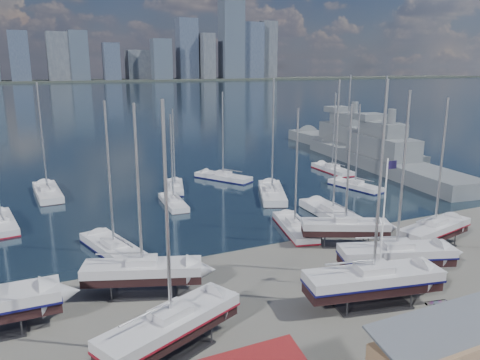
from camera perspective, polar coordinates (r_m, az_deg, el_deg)
ground at (r=41.36m, az=10.47°, el=-12.37°), size 1400.00×1400.00×0.00m
water at (r=341.09m, az=-21.81°, el=9.67°), size 1400.00×600.00×0.40m
far_shore at (r=600.53m, az=-23.58°, el=10.95°), size 1400.00×80.00×2.20m
skyline at (r=594.19m, az=-24.69°, el=14.51°), size 639.14×43.80×107.69m
sailboat_cradle_1 at (r=31.25m, az=-8.40°, el=-17.11°), size 10.34×6.60×16.23m
sailboat_cradle_2 at (r=38.98m, az=-11.80°, el=-10.80°), size 9.73×5.78×15.40m
sailboat_cradle_3 at (r=37.91m, az=15.90°, el=-11.63°), size 11.07×5.11×17.18m
sailboat_cradle_4 at (r=49.38m, az=12.70°, el=-5.58°), size 8.95×6.15×14.47m
sailboat_cradle_5 at (r=43.45m, az=18.51°, el=-8.57°), size 10.36×6.01×16.16m
sailboat_cradle_6 at (r=51.11m, az=22.62°, el=-5.63°), size 9.67×4.50×15.15m
sailboat_moored_1 at (r=60.74m, az=-27.07°, el=-4.81°), size 3.96×10.06×14.64m
sailboat_moored_2 at (r=72.14m, az=-22.38°, el=-1.56°), size 3.62×11.18×16.67m
sailboat_moored_3 at (r=48.37m, az=-15.06°, el=-8.28°), size 5.49×10.89×15.69m
sailboat_moored_4 at (r=62.80m, az=-8.13°, el=-2.81°), size 2.97×8.54×12.67m
sailboat_moored_5 at (r=70.70m, az=-7.92°, el=-0.95°), size 4.66×8.77×12.63m
sailboat_moored_6 at (r=53.11m, az=6.69°, el=-5.88°), size 5.01×9.98×14.37m
sailboat_moored_7 at (r=66.46m, az=3.91°, el=-1.78°), size 7.57×11.73×17.24m
sailboat_moored_8 at (r=76.19m, az=-2.07°, el=0.24°), size 7.43×9.94×14.81m
sailboat_moored_9 at (r=58.23m, az=11.25°, el=-4.27°), size 4.04×11.67×17.31m
sailboat_moored_10 at (r=72.91m, az=13.86°, el=-0.77°), size 4.32×9.20×13.27m
sailboat_moored_11 at (r=83.47m, az=11.16°, el=1.18°), size 2.96×9.65×14.31m
naval_ship_east at (r=88.11m, az=16.79°, el=2.40°), size 13.03×44.45×17.95m
naval_ship_west at (r=104.29m, az=12.89°, el=4.32°), size 9.46×42.36×17.78m
car_c at (r=36.46m, az=26.67°, el=-16.12°), size 4.27×6.06×1.54m
car_d at (r=36.59m, az=24.94°, el=-15.89°), size 2.97×5.29×1.45m
flagpole at (r=39.40m, az=17.17°, el=-4.24°), size 0.98×0.12×11.03m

